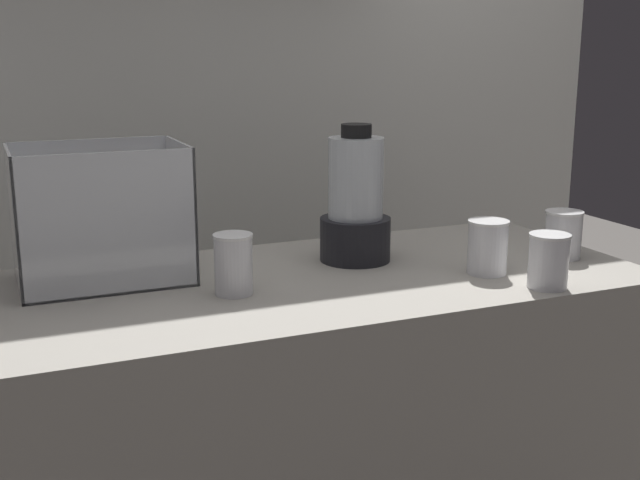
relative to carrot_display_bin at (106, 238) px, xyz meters
name	(u,v)px	position (x,y,z in m)	size (l,w,h in m)	color
counter	(320,465)	(0.42, -0.15, -0.54)	(1.40, 0.64, 0.90)	#9E998E
back_wall_unit	(214,86)	(0.42, 0.61, 0.28)	(2.60, 0.24, 2.50)	silver
carrot_display_bin	(106,238)	(0.00, 0.00, 0.00)	(0.35, 0.25, 0.29)	white
blender_pitcher	(356,206)	(0.55, -0.06, 0.04)	(0.16, 0.16, 0.31)	black
juice_cup_pomegranate_far_left	(234,268)	(0.21, -0.20, -0.04)	(0.08, 0.08, 0.12)	white
juice_cup_beet_left	(487,250)	(0.76, -0.28, -0.04)	(0.09, 0.09, 0.12)	white
juice_cup_orange_middle	(548,264)	(0.82, -0.41, -0.04)	(0.08, 0.08, 0.11)	white
juice_cup_orange_right	(563,236)	(1.00, -0.23, -0.04)	(0.09, 0.09, 0.11)	white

